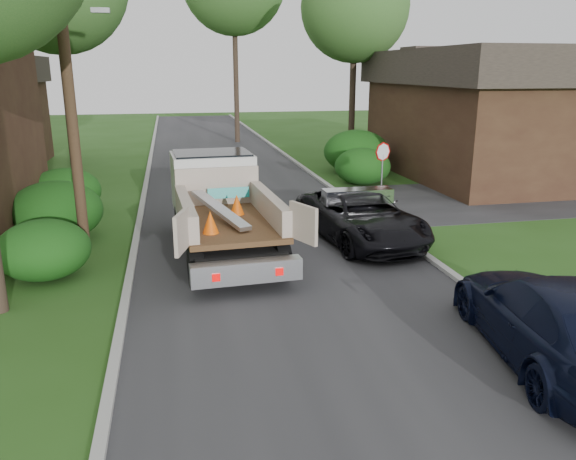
# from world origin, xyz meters

# --- Properties ---
(ground) EXTENTS (120.00, 120.00, 0.00)m
(ground) POSITION_xyz_m (0.00, 0.00, 0.00)
(ground) COLOR #244C15
(ground) RESTS_ON ground
(road) EXTENTS (8.00, 90.00, 0.02)m
(road) POSITION_xyz_m (0.00, 10.00, 0.00)
(road) COLOR #28282B
(road) RESTS_ON ground
(side_street) EXTENTS (16.00, 7.00, 0.02)m
(side_street) POSITION_xyz_m (12.00, 9.00, 0.01)
(side_street) COLOR #28282B
(side_street) RESTS_ON ground
(curb_left) EXTENTS (0.20, 90.00, 0.12)m
(curb_left) POSITION_xyz_m (-4.10, 10.00, 0.06)
(curb_left) COLOR #9E9E99
(curb_left) RESTS_ON ground
(curb_right) EXTENTS (0.20, 90.00, 0.12)m
(curb_right) POSITION_xyz_m (4.10, 10.00, 0.06)
(curb_right) COLOR #9E9E99
(curb_right) RESTS_ON ground
(stop_sign) EXTENTS (0.71, 0.32, 2.48)m
(stop_sign) POSITION_xyz_m (5.20, 9.00, 1.78)
(stop_sign) COLOR slate
(stop_sign) RESTS_ON ground
(utility_pole) EXTENTS (2.42, 1.25, 10.00)m
(utility_pole) POSITION_xyz_m (-5.48, 4.98, 5.17)
(utility_pole) COLOR #382619
(utility_pole) RESTS_ON ground
(house_right) EXTENTS (9.72, 12.96, 6.20)m
(house_right) POSITION_xyz_m (13.00, 14.00, 3.16)
(house_right) COLOR #382117
(house_right) RESTS_ON ground
(hedge_left_a) EXTENTS (2.34, 2.34, 1.53)m
(hedge_left_a) POSITION_xyz_m (-6.20, 3.00, 0.77)
(hedge_left_a) COLOR #194710
(hedge_left_a) RESTS_ON ground
(hedge_left_b) EXTENTS (2.86, 2.86, 1.87)m
(hedge_left_b) POSITION_xyz_m (-6.50, 6.50, 0.94)
(hedge_left_b) COLOR #194710
(hedge_left_b) RESTS_ON ground
(hedge_left_c) EXTENTS (2.60, 2.60, 1.70)m
(hedge_left_c) POSITION_xyz_m (-6.80, 10.00, 0.85)
(hedge_left_c) COLOR #194710
(hedge_left_c) RESTS_ON ground
(hedge_right_a) EXTENTS (2.60, 2.60, 1.70)m
(hedge_right_a) POSITION_xyz_m (5.80, 13.00, 0.85)
(hedge_right_a) COLOR #194710
(hedge_right_a) RESTS_ON ground
(hedge_right_b) EXTENTS (3.38, 3.38, 2.21)m
(hedge_right_b) POSITION_xyz_m (6.50, 16.00, 1.10)
(hedge_right_b) COLOR #194710
(hedge_right_b) RESTS_ON ground
(tree_right_far) EXTENTS (6.00, 6.00, 11.50)m
(tree_right_far) POSITION_xyz_m (7.50, 20.00, 8.48)
(tree_right_far) COLOR #2D2119
(tree_right_far) RESTS_ON ground
(flatbed_truck) EXTENTS (3.29, 7.16, 2.66)m
(flatbed_truck) POSITION_xyz_m (-1.54, 5.06, 1.45)
(flatbed_truck) COLOR black
(flatbed_truck) RESTS_ON ground
(black_pickup) EXTENTS (3.30, 5.85, 1.54)m
(black_pickup) POSITION_xyz_m (2.80, 4.50, 0.77)
(black_pickup) COLOR black
(black_pickup) RESTS_ON ground
(navy_suv) EXTENTS (3.13, 5.83, 1.61)m
(navy_suv) POSITION_xyz_m (3.80, -3.40, 0.80)
(navy_suv) COLOR black
(navy_suv) RESTS_ON ground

